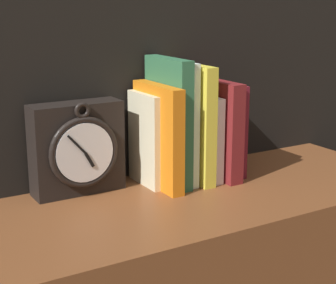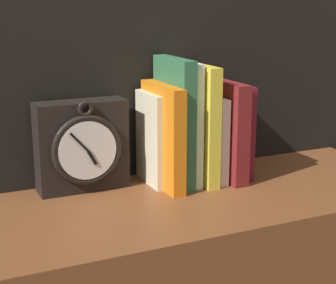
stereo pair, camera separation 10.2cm
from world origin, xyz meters
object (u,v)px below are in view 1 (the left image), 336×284
book_slot1_orange (158,136)px  book_slot7_maroon (224,128)px  book_slot2_green (168,122)px  clock (78,149)px  book_slot4_yellow (191,123)px  book_slot6_maroon (215,128)px  book_slot0_cream (144,140)px  book_slot5_white (201,136)px  book_slot3_white (178,122)px

book_slot1_orange → book_slot7_maroon: size_ratio=1.06×
book_slot2_green → book_slot1_orange: bearing=-166.1°
clock → book_slot7_maroon: (0.32, -0.03, 0.01)m
clock → book_slot1_orange: size_ratio=0.89×
book_slot4_yellow → book_slot6_maroon: 0.06m
book_slot0_cream → book_slot5_white: book_slot0_cream is taller
book_slot3_white → book_slot7_maroon: bearing=-0.3°
clock → book_slot3_white: book_slot3_white is taller
book_slot2_green → book_slot6_maroon: size_ratio=1.25×
book_slot6_maroon → book_slot7_maroon: size_ratio=1.05×
book_slot0_cream → book_slot2_green: book_slot2_green is taller
book_slot0_cream → book_slot2_green: (0.05, -0.02, 0.03)m
book_slot1_orange → book_slot5_white: bearing=4.4°
book_slot7_maroon → book_slot5_white: bearing=-177.5°
book_slot3_white → book_slot6_maroon: bearing=-8.1°
clock → book_slot3_white: (0.21, -0.03, 0.04)m
book_slot1_orange → book_slot2_green: size_ratio=0.81×
book_slot3_white → book_slot6_maroon: 0.09m
book_slot1_orange → book_slot4_yellow: book_slot4_yellow is taller
clock → book_slot5_white: clock is taller
book_slot0_cream → book_slot4_yellow: bearing=-10.8°
book_slot0_cream → book_slot3_white: size_ratio=0.75×
book_slot2_green → book_slot5_white: 0.09m
book_slot4_yellow → book_slot0_cream: bearing=169.2°
book_slot4_yellow → book_slot7_maroon: size_ratio=1.23×
book_slot0_cream → book_slot4_yellow: 0.11m
book_slot0_cream → book_slot4_yellow: size_ratio=0.78×
clock → book_slot5_white: 0.26m
book_slot7_maroon → book_slot6_maroon: bearing=-159.1°
book_slot7_maroon → book_slot3_white: bearing=179.7°
clock → book_slot4_yellow: book_slot4_yellow is taller
book_slot2_green → book_slot7_maroon: book_slot2_green is taller
book_slot2_green → book_slot4_yellow: bearing=-3.1°
book_slot0_cream → book_slot3_white: bearing=-9.1°
book_slot6_maroon → book_slot3_white: bearing=171.9°
book_slot3_white → book_slot0_cream: bearing=170.9°
book_slot3_white → clock: bearing=171.0°
book_slot4_yellow → clock: bearing=170.3°
book_slot4_yellow → book_slot7_maroon: 0.09m
book_slot1_orange → book_slot3_white: size_ratio=0.83×
book_slot3_white → book_slot6_maroon: (0.09, -0.01, -0.02)m
book_slot0_cream → book_slot1_orange: 0.03m
book_slot0_cream → book_slot4_yellow: book_slot4_yellow is taller
clock → book_slot1_orange: 0.16m
book_slot5_white → book_slot1_orange: bearing=-175.6°
book_slot0_cream → book_slot3_white: book_slot3_white is taller
clock → book_slot6_maroon: size_ratio=0.90×
book_slot6_maroon → book_slot2_green: bearing=176.0°
book_slot1_orange → book_slot6_maroon: book_slot1_orange is taller
book_slot6_maroon → book_slot7_maroon: 0.03m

